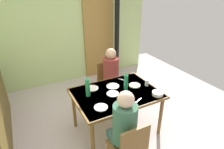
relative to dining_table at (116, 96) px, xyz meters
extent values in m
plane|color=#C2B2B2|center=(-0.16, -0.06, -0.67)|extent=(6.04, 6.04, 0.00)
cube|color=#B4CD81|center=(-0.16, 2.27, 0.60)|extent=(4.35, 0.10, 2.54)
cube|color=olive|center=(0.70, 2.19, 0.33)|extent=(0.80, 0.05, 2.00)
cylinder|color=black|center=(1.07, 1.92, 0.60)|extent=(0.12, 0.12, 2.54)
cube|color=brown|center=(0.00, 0.00, 0.05)|extent=(1.32, 0.97, 0.04)
cube|color=beige|center=(0.00, 0.00, 0.07)|extent=(1.27, 0.93, 0.00)
cylinder|color=brown|center=(-0.59, -0.41, -0.32)|extent=(0.06, 0.06, 0.71)
cylinder|color=brown|center=(0.59, -0.41, -0.32)|extent=(0.06, 0.06, 0.71)
cylinder|color=brown|center=(-0.59, 0.41, -0.32)|extent=(0.06, 0.06, 0.71)
cylinder|color=brown|center=(0.59, 0.41, -0.32)|extent=(0.06, 0.06, 0.71)
cube|color=brown|center=(-0.28, -0.76, -0.22)|extent=(0.40, 0.40, 0.04)
cube|color=brown|center=(-0.28, -0.94, -0.01)|extent=(0.38, 0.04, 0.42)
cylinder|color=brown|center=(-0.11, -0.59, -0.47)|extent=(0.04, 0.04, 0.41)
cube|color=brown|center=(0.27, 0.76, -0.22)|extent=(0.40, 0.40, 0.04)
cube|color=brown|center=(0.27, 0.94, -0.01)|extent=(0.38, 0.04, 0.42)
cylinder|color=brown|center=(0.44, 0.59, -0.47)|extent=(0.04, 0.04, 0.41)
cylinder|color=brown|center=(0.10, 0.59, -0.47)|extent=(0.04, 0.04, 0.41)
cylinder|color=brown|center=(0.44, 0.93, -0.47)|extent=(0.04, 0.04, 0.41)
cylinder|color=brown|center=(0.10, 0.93, -0.47)|extent=(0.04, 0.04, 0.41)
cube|color=#3B5D54|center=(-0.28, -0.60, -0.16)|extent=(0.30, 0.22, 0.12)
cylinder|color=#38664C|center=(-0.28, -0.71, 0.10)|extent=(0.30, 0.30, 0.52)
sphere|color=beige|center=(-0.28, -0.71, 0.45)|extent=(0.20, 0.20, 0.20)
cube|color=maroon|center=(0.27, 0.60, -0.16)|extent=(0.30, 0.22, 0.12)
cylinder|color=maroon|center=(0.27, 0.71, 0.10)|extent=(0.30, 0.30, 0.52)
sphere|color=tan|center=(0.27, 0.71, 0.45)|extent=(0.20, 0.20, 0.20)
cylinder|color=#20834F|center=(0.18, 0.01, 0.20)|extent=(0.07, 0.07, 0.26)
cone|color=#14884C|center=(0.18, 0.01, 0.35)|extent=(0.05, 0.05, 0.04)
cylinder|color=#23814B|center=(-0.43, 0.12, 0.21)|extent=(0.07, 0.07, 0.28)
cone|color=#29764A|center=(-0.43, 0.12, 0.37)|extent=(0.05, 0.05, 0.04)
cylinder|color=silver|center=(0.52, -0.36, 0.10)|extent=(0.17, 0.17, 0.05)
cylinder|color=white|center=(-0.29, 0.29, 0.08)|extent=(0.20, 0.20, 0.01)
cylinder|color=white|center=(-0.07, -0.01, 0.08)|extent=(0.19, 0.19, 0.01)
cylinder|color=white|center=(-0.38, -0.25, 0.08)|extent=(0.19, 0.19, 0.01)
cylinder|color=white|center=(0.04, 0.20, 0.08)|extent=(0.21, 0.21, 0.01)
cylinder|color=silver|center=(0.56, -0.04, 0.12)|extent=(0.06, 0.06, 0.10)
cylinder|color=#DBB77A|center=(0.37, 0.04, 0.08)|extent=(0.19, 0.19, 0.02)
cube|color=silver|center=(0.17, -0.35, 0.07)|extent=(0.15, 0.07, 0.00)
cube|color=silver|center=(0.30, 0.34, 0.07)|extent=(0.09, 0.14, 0.00)
cube|color=silver|center=(-0.03, -0.28, 0.07)|extent=(0.09, 0.14, 0.00)
camera|label=1|loc=(-1.25, -2.23, 1.63)|focal=30.50mm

